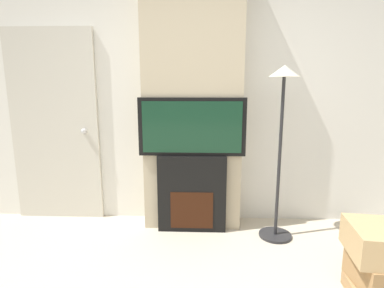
% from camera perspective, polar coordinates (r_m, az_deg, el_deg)
% --- Properties ---
extents(wall_back, '(6.00, 0.06, 2.70)m').
position_cam_1_polar(wall_back, '(3.16, 0.22, 9.41)').
color(wall_back, silver).
rests_on(wall_back, ground_plane).
extents(chimney_breast, '(0.97, 0.29, 2.70)m').
position_cam_1_polar(chimney_breast, '(2.98, 0.11, 9.32)').
color(chimney_breast, '#BCAD8E').
rests_on(chimney_breast, ground_plane).
extents(fireplace, '(0.67, 0.15, 0.77)m').
position_cam_1_polar(fireplace, '(3.03, -0.00, -9.36)').
color(fireplace, black).
rests_on(fireplace, ground_plane).
extents(television, '(1.03, 0.07, 0.56)m').
position_cam_1_polar(television, '(2.86, -0.00, 3.28)').
color(television, black).
rests_on(television, fireplace).
extents(floor_lamp, '(0.31, 0.31, 1.62)m').
position_cam_1_polar(floor_lamp, '(2.82, 16.71, 4.30)').
color(floor_lamp, '#262628').
rests_on(floor_lamp, ground_plane).
extents(entry_door, '(0.93, 0.09, 2.02)m').
position_cam_1_polar(entry_door, '(3.50, -24.66, 3.00)').
color(entry_door, beige).
rests_on(entry_door, ground_plane).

